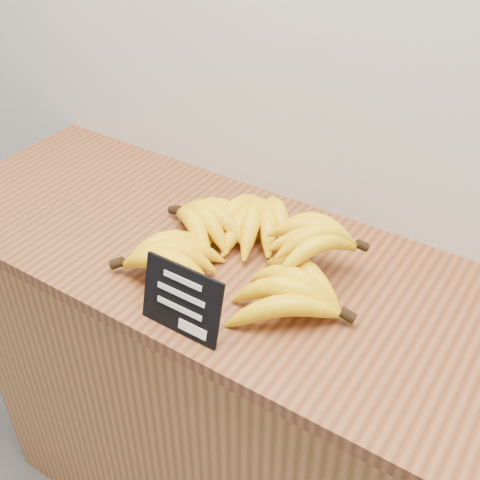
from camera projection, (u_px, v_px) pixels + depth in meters
name	position (u px, v px, depth m)	size (l,w,h in m)	color
counter	(251.00, 414.00, 1.49)	(1.34, 0.50, 0.90)	#AD6D37
counter_top	(254.00, 269.00, 1.21)	(1.53, 0.54, 0.03)	brown
chalkboard_sign	(181.00, 300.00, 1.02)	(0.16, 0.01, 0.13)	black
banana_pile	(245.00, 247.00, 1.17)	(0.48, 0.40, 0.12)	yellow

